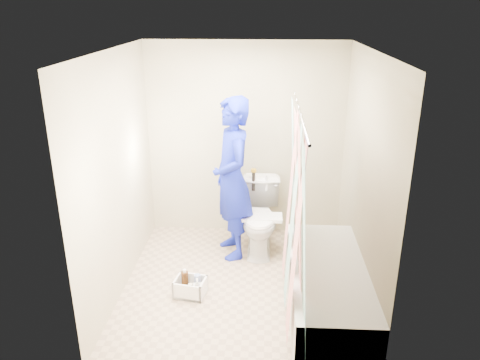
# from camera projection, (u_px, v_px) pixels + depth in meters

# --- Properties ---
(floor) EXTENTS (2.60, 2.60, 0.00)m
(floor) POSITION_uv_depth(u_px,v_px,m) (240.00, 284.00, 4.95)
(floor) COLOR tan
(floor) RESTS_ON ground
(ceiling) EXTENTS (2.40, 2.60, 0.02)m
(ceiling) POSITION_uv_depth(u_px,v_px,m) (239.00, 50.00, 4.09)
(ceiling) COLOR white
(ceiling) RESTS_ON wall_back
(wall_back) EXTENTS (2.40, 0.02, 2.40)m
(wall_back) POSITION_uv_depth(u_px,v_px,m) (245.00, 141.00, 5.73)
(wall_back) COLOR #BBB390
(wall_back) RESTS_ON ground
(wall_front) EXTENTS (2.40, 0.02, 2.40)m
(wall_front) POSITION_uv_depth(u_px,v_px,m) (229.00, 243.00, 3.31)
(wall_front) COLOR #BBB390
(wall_front) RESTS_ON ground
(wall_left) EXTENTS (0.02, 2.60, 2.40)m
(wall_left) POSITION_uv_depth(u_px,v_px,m) (117.00, 176.00, 4.58)
(wall_left) COLOR #BBB390
(wall_left) RESTS_ON ground
(wall_right) EXTENTS (0.02, 2.60, 2.40)m
(wall_right) POSITION_uv_depth(u_px,v_px,m) (365.00, 181.00, 4.46)
(wall_right) COLOR #BBB390
(wall_right) RESTS_ON ground
(bathtub) EXTENTS (0.70, 1.75, 0.50)m
(bathtub) POSITION_uv_depth(u_px,v_px,m) (327.00, 288.00, 4.41)
(bathtub) COLOR silver
(bathtub) RESTS_ON ground
(curtain_rod) EXTENTS (0.02, 1.90, 0.02)m
(curtain_rod) POSITION_uv_depth(u_px,v_px,m) (300.00, 112.00, 3.83)
(curtain_rod) COLOR silver
(curtain_rod) RESTS_ON wall_back
(shower_curtain) EXTENTS (0.06, 1.75, 1.80)m
(shower_curtain) POSITION_uv_depth(u_px,v_px,m) (295.00, 215.00, 4.16)
(shower_curtain) COLOR white
(shower_curtain) RESTS_ON curtain_rod
(toilet) EXTENTS (0.47, 0.81, 0.83)m
(toilet) POSITION_uv_depth(u_px,v_px,m) (260.00, 218.00, 5.51)
(toilet) COLOR white
(toilet) RESTS_ON ground
(tank_lid) EXTENTS (0.51, 0.22, 0.04)m
(tank_lid) POSITION_uv_depth(u_px,v_px,m) (260.00, 217.00, 5.36)
(tank_lid) COLOR white
(tank_lid) RESTS_ON toilet
(tank_internals) EXTENTS (0.20, 0.07, 0.27)m
(tank_internals) POSITION_uv_depth(u_px,v_px,m) (257.00, 179.00, 5.58)
(tank_internals) COLOR black
(tank_internals) RESTS_ON toilet
(plumber) EXTENTS (0.64, 0.79, 1.87)m
(plumber) POSITION_uv_depth(u_px,v_px,m) (232.00, 179.00, 5.26)
(plumber) COLOR navy
(plumber) RESTS_ON ground
(cleaning_caddy) EXTENTS (0.34, 0.30, 0.23)m
(cleaning_caddy) POSITION_uv_depth(u_px,v_px,m) (191.00, 288.00, 4.74)
(cleaning_caddy) COLOR white
(cleaning_caddy) RESTS_ON ground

